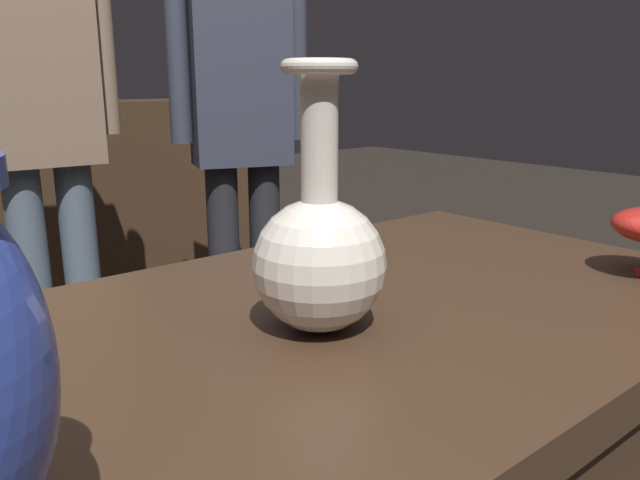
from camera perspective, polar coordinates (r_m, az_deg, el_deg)
name	(u,v)px	position (r m, az deg, el deg)	size (l,w,h in m)	color
vase_centerpiece	(319,252)	(0.69, -0.06, -1.10)	(0.15, 0.15, 0.30)	silver
visitor_center_back	(40,109)	(2.03, -24.37, 10.93)	(0.47, 0.20, 1.68)	slate
visitor_near_right	(241,119)	(2.15, -7.29, 10.97)	(0.45, 0.28, 1.62)	#232328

